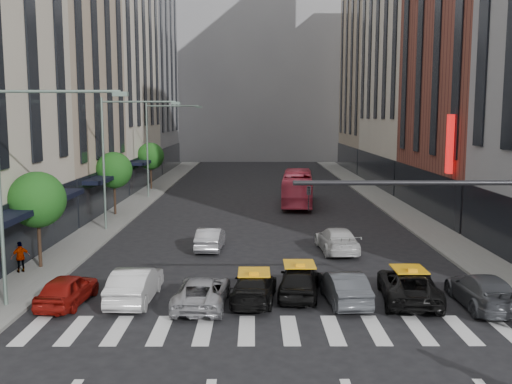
{
  "coord_description": "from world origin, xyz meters",
  "views": [
    {
      "loc": [
        -0.72,
        -18.78,
        7.88
      ],
      "look_at": [
        -0.63,
        10.36,
        4.0
      ],
      "focal_mm": 40.0,
      "sensor_mm": 36.0,
      "label": 1
    }
  ],
  "objects_px": {
    "streetlamp_mid": "(117,146)",
    "pedestrian_far": "(21,257)",
    "taxi_left": "(254,287)",
    "bus": "(297,188)",
    "streetlamp_far": "(157,137)",
    "taxi_center": "(299,281)",
    "car_white_front": "(135,284)",
    "streetlamp_near": "(22,166)",
    "car_red": "(67,289)"
  },
  "relations": [
    {
      "from": "streetlamp_far",
      "to": "bus",
      "type": "bearing_deg",
      "value": -17.51
    },
    {
      "from": "taxi_left",
      "to": "taxi_center",
      "type": "xyz_separation_m",
      "value": [
        1.98,
        0.67,
        0.09
      ]
    },
    {
      "from": "taxi_center",
      "to": "streetlamp_near",
      "type": "bearing_deg",
      "value": 15.25
    },
    {
      "from": "streetlamp_near",
      "to": "streetlamp_mid",
      "type": "xyz_separation_m",
      "value": [
        0.0,
        16.0,
        0.0
      ]
    },
    {
      "from": "car_red",
      "to": "pedestrian_far",
      "type": "distance_m",
      "value": 5.91
    },
    {
      "from": "pedestrian_far",
      "to": "taxi_left",
      "type": "bearing_deg",
      "value": 124.79
    },
    {
      "from": "streetlamp_near",
      "to": "streetlamp_far",
      "type": "distance_m",
      "value": 32.0
    },
    {
      "from": "streetlamp_near",
      "to": "streetlamp_far",
      "type": "xyz_separation_m",
      "value": [
        0.0,
        32.0,
        0.0
      ]
    },
    {
      "from": "bus",
      "to": "pedestrian_far",
      "type": "relative_size",
      "value": 6.9
    },
    {
      "from": "streetlamp_near",
      "to": "car_white_front",
      "type": "xyz_separation_m",
      "value": [
        4.22,
        0.87,
        -5.16
      ]
    },
    {
      "from": "streetlamp_mid",
      "to": "streetlamp_near",
      "type": "bearing_deg",
      "value": -90.0
    },
    {
      "from": "streetlamp_mid",
      "to": "streetlamp_far",
      "type": "height_order",
      "value": "same"
    },
    {
      "from": "taxi_left",
      "to": "bus",
      "type": "distance_m",
      "value": 27.3
    },
    {
      "from": "streetlamp_mid",
      "to": "car_red",
      "type": "distance_m",
      "value": 16.52
    },
    {
      "from": "taxi_center",
      "to": "pedestrian_far",
      "type": "bearing_deg",
      "value": -6.47
    },
    {
      "from": "pedestrian_far",
      "to": "taxi_center",
      "type": "bearing_deg",
      "value": 130.07
    },
    {
      "from": "taxi_center",
      "to": "bus",
      "type": "distance_m",
      "value": 26.42
    },
    {
      "from": "streetlamp_near",
      "to": "streetlamp_far",
      "type": "bearing_deg",
      "value": 90.0
    },
    {
      "from": "taxi_left",
      "to": "bus",
      "type": "bearing_deg",
      "value": -92.73
    },
    {
      "from": "streetlamp_mid",
      "to": "taxi_left",
      "type": "bearing_deg",
      "value": -58.46
    },
    {
      "from": "streetlamp_near",
      "to": "taxi_left",
      "type": "xyz_separation_m",
      "value": [
        9.31,
        0.82,
        -5.27
      ]
    },
    {
      "from": "streetlamp_far",
      "to": "taxi_center",
      "type": "xyz_separation_m",
      "value": [
        11.3,
        -30.5,
        -5.19
      ]
    },
    {
      "from": "streetlamp_mid",
      "to": "taxi_center",
      "type": "xyz_separation_m",
      "value": [
        11.3,
        -14.5,
        -5.19
      ]
    },
    {
      "from": "streetlamp_mid",
      "to": "taxi_center",
      "type": "height_order",
      "value": "streetlamp_mid"
    },
    {
      "from": "streetlamp_near",
      "to": "taxi_center",
      "type": "relative_size",
      "value": 2.13
    },
    {
      "from": "car_white_front",
      "to": "pedestrian_far",
      "type": "xyz_separation_m",
      "value": [
        -6.55,
        4.07,
        0.18
      ]
    },
    {
      "from": "taxi_center",
      "to": "pedestrian_far",
      "type": "distance_m",
      "value": 14.05
    },
    {
      "from": "streetlamp_mid",
      "to": "pedestrian_far",
      "type": "bearing_deg",
      "value": -101.87
    },
    {
      "from": "car_white_front",
      "to": "pedestrian_far",
      "type": "distance_m",
      "value": 7.71
    },
    {
      "from": "taxi_left",
      "to": "pedestrian_far",
      "type": "bearing_deg",
      "value": -14.01
    },
    {
      "from": "streetlamp_far",
      "to": "taxi_left",
      "type": "xyz_separation_m",
      "value": [
        9.31,
        -31.18,
        -5.27
      ]
    },
    {
      "from": "streetlamp_mid",
      "to": "car_white_front",
      "type": "bearing_deg",
      "value": -74.41
    },
    {
      "from": "streetlamp_far",
      "to": "taxi_left",
      "type": "height_order",
      "value": "streetlamp_far"
    },
    {
      "from": "car_red",
      "to": "taxi_left",
      "type": "height_order",
      "value": "car_red"
    },
    {
      "from": "streetlamp_mid",
      "to": "streetlamp_far",
      "type": "relative_size",
      "value": 1.0
    },
    {
      "from": "streetlamp_near",
      "to": "pedestrian_far",
      "type": "xyz_separation_m",
      "value": [
        -2.32,
        4.94,
        -4.98
      ]
    },
    {
      "from": "taxi_center",
      "to": "taxi_left",
      "type": "bearing_deg",
      "value": 26.42
    },
    {
      "from": "streetlamp_near",
      "to": "pedestrian_far",
      "type": "distance_m",
      "value": 7.39
    },
    {
      "from": "car_white_front",
      "to": "bus",
      "type": "height_order",
      "value": "bus"
    },
    {
      "from": "pedestrian_far",
      "to": "bus",
      "type": "bearing_deg",
      "value": -159.88
    },
    {
      "from": "bus",
      "to": "pedestrian_far",
      "type": "bearing_deg",
      "value": 60.66
    },
    {
      "from": "streetlamp_mid",
      "to": "bus",
      "type": "height_order",
      "value": "streetlamp_mid"
    },
    {
      "from": "bus",
      "to": "streetlamp_far",
      "type": "bearing_deg",
      "value": -12.73
    },
    {
      "from": "streetlamp_far",
      "to": "taxi_center",
      "type": "bearing_deg",
      "value": -69.68
    },
    {
      "from": "taxi_center",
      "to": "pedestrian_far",
      "type": "height_order",
      "value": "pedestrian_far"
    },
    {
      "from": "streetlamp_near",
      "to": "car_red",
      "type": "bearing_deg",
      "value": 15.46
    },
    {
      "from": "streetlamp_near",
      "to": "car_red",
      "type": "distance_m",
      "value": 5.46
    },
    {
      "from": "streetlamp_mid",
      "to": "bus",
      "type": "distance_m",
      "value": 18.27
    },
    {
      "from": "bus",
      "to": "taxi_center",
      "type": "bearing_deg",
      "value": 90.66
    },
    {
      "from": "streetlamp_mid",
      "to": "pedestrian_far",
      "type": "xyz_separation_m",
      "value": [
        -2.32,
        -11.06,
        -4.98
      ]
    }
  ]
}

